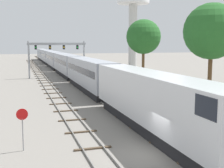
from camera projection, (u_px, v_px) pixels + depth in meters
name	position (u px, v px, depth m)	size (l,w,h in m)	color
ground_plane	(152.00, 154.00, 19.46)	(400.00, 400.00, 0.00)	gray
track_main	(60.00, 71.00, 76.79)	(2.60, 200.00, 0.16)	slate
track_near	(45.00, 81.00, 56.24)	(2.60, 160.00, 0.16)	slate
passenger_train	(59.00, 61.00, 77.52)	(3.04, 134.63, 4.80)	silver
signal_gantry	(57.00, 51.00, 62.52)	(12.10, 0.49, 7.67)	#999BA0
water_tower	(133.00, 3.00, 91.87)	(10.13, 10.13, 24.71)	beige
stop_sign	(22.00, 124.00, 19.76)	(0.76, 0.08, 2.88)	gray
trackside_tree_left	(212.00, 31.00, 39.78)	(7.49, 7.49, 12.49)	brown
trackside_tree_mid	(144.00, 37.00, 60.71)	(7.02, 7.02, 12.03)	brown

